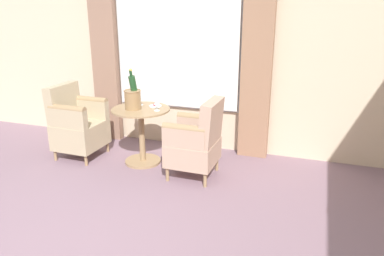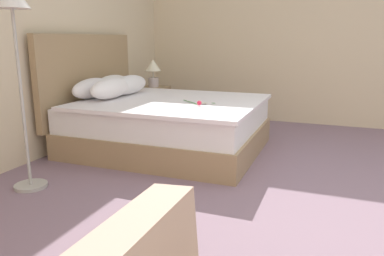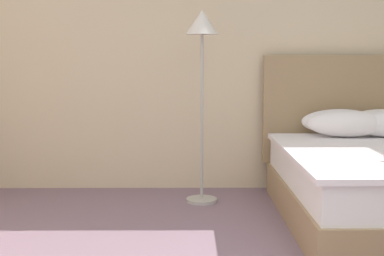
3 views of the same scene
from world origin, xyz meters
TOP-DOWN VIEW (x-y plane):
  - wall_window_side at (-3.12, 0.00)m, footprint 0.27×6.66m
  - side_table_round at (-2.33, -0.19)m, footprint 0.68×0.68m
  - champagne_bucket at (-2.29, -0.26)m, footprint 0.20×0.20m
  - wine_glass_near_bucket at (-2.30, 0.03)m, footprint 0.07×0.07m
  - wine_glass_near_edge at (-2.47, -0.27)m, footprint 0.08×0.08m
  - snack_plate at (-2.47, -0.07)m, footprint 0.15×0.15m
  - armchair_by_window at (-2.18, 0.54)m, footprint 0.53×0.54m
  - armchair_facing_bed at (-2.26, -1.04)m, footprint 0.56×0.55m

SIDE VIEW (x-z plane):
  - side_table_round at x=-2.33m, z-range 0.07..0.74m
  - armchair_facing_bed at x=-2.26m, z-range -0.03..0.87m
  - armchair_by_window at x=-2.18m, z-range -0.02..0.86m
  - snack_plate at x=-2.47m, z-range 0.66..0.70m
  - wine_glass_near_bucket at x=-2.30m, z-range 0.70..0.84m
  - wine_glass_near_edge at x=-2.47m, z-range 0.70..0.85m
  - champagne_bucket at x=-2.29m, z-range 0.58..1.05m
  - wall_window_side at x=-3.12m, z-range 0.00..2.94m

